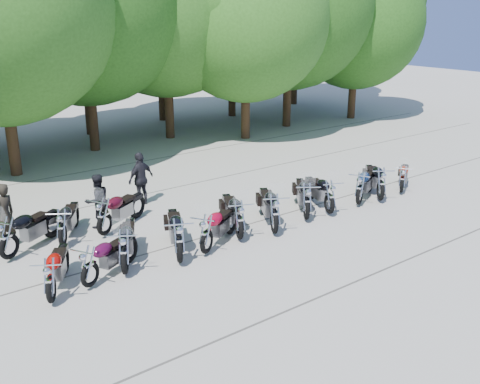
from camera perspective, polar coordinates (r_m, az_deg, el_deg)
ground at (r=15.78m, az=3.35°, el=-5.15°), size 90.00×90.00×0.00m
tree_5 at (r=27.94m, az=-7.63°, el=18.77°), size 9.04×9.04×11.10m
tree_6 at (r=27.63m, az=0.59°, el=17.35°), size 8.00×8.00×9.82m
tree_7 at (r=30.73m, az=5.05°, el=18.46°), size 8.79×8.79×10.79m
tree_8 at (r=33.66m, az=11.78°, el=16.58°), size 7.53×7.53×9.25m
tree_12 at (r=29.61m, az=-15.82°, el=16.59°), size 7.88×7.88×9.67m
tree_13 at (r=32.68m, az=-8.28°, el=17.71°), size 8.31×8.31×10.20m
tree_14 at (r=33.72m, az=-0.86°, el=17.55°), size 8.02×8.02×9.84m
motorcycle_0 at (r=13.08m, az=-18.75°, el=-8.40°), size 1.68×2.20×1.23m
motorcycle_1 at (r=13.51m, az=-15.07°, el=-7.21°), size 2.17×1.56×1.20m
motorcycle_2 at (r=13.91m, az=-11.69°, el=-5.85°), size 1.87×2.41×1.35m
motorcycle_3 at (r=14.28m, az=-6.23°, el=-4.80°), size 1.76×2.54×1.39m
motorcycle_4 at (r=14.77m, az=-3.44°, el=-4.16°), size 2.30×1.73×1.28m
motorcycle_5 at (r=15.60m, az=-0.07°, el=-2.74°), size 1.67×2.46×1.34m
motorcycle_6 at (r=16.02m, az=3.53°, el=-2.10°), size 1.91×2.51×1.40m
motorcycle_7 at (r=17.16m, az=6.80°, el=-0.83°), size 2.05×2.38×1.37m
motorcycle_8 at (r=17.76m, az=9.10°, el=-0.41°), size 1.54×2.38×1.29m
motorcycle_9 at (r=18.77m, az=12.10°, el=0.45°), size 2.35×1.71×1.30m
motorcycle_10 at (r=19.32m, az=14.15°, el=0.89°), size 2.03×2.33×1.35m
motorcycle_11 at (r=20.39m, az=16.18°, el=1.33°), size 2.04×1.63×1.15m
motorcycle_12 at (r=15.57m, az=-22.52°, el=-4.24°), size 2.41×1.87×1.35m
motorcycle_13 at (r=15.93m, az=-17.65°, el=-3.38°), size 1.77×2.21×1.25m
motorcycle_14 at (r=16.34m, az=-13.65°, el=-2.33°), size 2.37×1.77×1.32m
rider_0 at (r=16.50m, az=-22.82°, el=-2.20°), size 0.77×0.64×1.80m
rider_1 at (r=17.10m, az=-14.28°, el=-0.89°), size 0.85×0.69×1.64m
rider_2 at (r=18.73m, az=-10.04°, el=1.33°), size 1.13×0.72×1.79m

